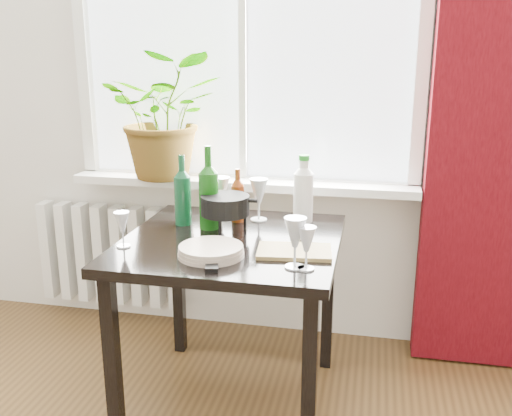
% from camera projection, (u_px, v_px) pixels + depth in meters
% --- Properties ---
extents(window, '(1.72, 0.08, 1.62)m').
position_uv_depth(window, '(244.00, 20.00, 2.69)').
color(window, white).
rests_on(window, ground).
extents(windowsill, '(1.72, 0.20, 0.04)m').
position_uv_depth(windowsill, '(242.00, 183.00, 2.83)').
color(windowsill, white).
rests_on(windowsill, ground).
extents(curtain, '(0.50, 0.12, 2.56)m').
position_uv_depth(curtain, '(492.00, 90.00, 2.45)').
color(curtain, '#3C050A').
rests_on(curtain, ground).
extents(radiator, '(0.80, 0.10, 0.55)m').
position_uv_depth(radiator, '(111.00, 254.00, 3.13)').
color(radiator, white).
rests_on(radiator, ground).
extents(table, '(0.85, 0.85, 0.74)m').
position_uv_depth(table, '(232.00, 260.00, 2.29)').
color(table, black).
rests_on(table, ground).
extents(potted_plant, '(0.65, 0.59, 0.62)m').
position_uv_depth(potted_plant, '(166.00, 115.00, 2.78)').
color(potted_plant, '#24761F').
rests_on(potted_plant, windowsill).
extents(wine_bottle_left, '(0.07, 0.07, 0.30)m').
position_uv_depth(wine_bottle_left, '(182.00, 190.00, 2.41)').
color(wine_bottle_left, '#0B3C1F').
rests_on(wine_bottle_left, table).
extents(wine_bottle_right, '(0.09, 0.09, 0.36)m').
position_uv_depth(wine_bottle_right, '(209.00, 187.00, 2.35)').
color(wine_bottle_right, '#0F470D').
rests_on(wine_bottle_right, table).
extents(bottle_amber, '(0.06, 0.06, 0.24)m').
position_uv_depth(bottle_amber, '(238.00, 195.00, 2.46)').
color(bottle_amber, maroon).
rests_on(bottle_amber, table).
extents(cleaning_bottle, '(0.11, 0.11, 0.30)m').
position_uv_depth(cleaning_bottle, '(303.00, 188.00, 2.45)').
color(cleaning_bottle, white).
rests_on(cleaning_bottle, table).
extents(wineglass_front_right, '(0.10, 0.10, 0.18)m').
position_uv_depth(wineglass_front_right, '(295.00, 242.00, 1.94)').
color(wineglass_front_right, silver).
rests_on(wineglass_front_right, table).
extents(wineglass_far_right, '(0.08, 0.08, 0.16)m').
position_uv_depth(wineglass_far_right, '(306.00, 248.00, 1.93)').
color(wineglass_far_right, silver).
rests_on(wineglass_far_right, table).
extents(wineglass_back_center, '(0.09, 0.09, 0.19)m').
position_uv_depth(wineglass_back_center, '(259.00, 199.00, 2.48)').
color(wineglass_back_center, silver).
rests_on(wineglass_back_center, table).
extents(wineglass_back_left, '(0.08, 0.08, 0.19)m').
position_uv_depth(wineglass_back_left, '(221.00, 197.00, 2.52)').
color(wineglass_back_left, silver).
rests_on(wineglass_back_left, table).
extents(wineglass_front_left, '(0.07, 0.07, 0.14)m').
position_uv_depth(wineglass_front_left, '(123.00, 229.00, 2.15)').
color(wineglass_front_left, white).
rests_on(wineglass_front_left, table).
extents(plate_stack, '(0.26, 0.26, 0.04)m').
position_uv_depth(plate_stack, '(211.00, 251.00, 2.07)').
color(plate_stack, beige).
rests_on(plate_stack, table).
extents(fondue_pot, '(0.28, 0.27, 0.15)m').
position_uv_depth(fondue_pot, '(225.00, 214.00, 2.33)').
color(fondue_pot, black).
rests_on(fondue_pot, table).
extents(tv_remote, '(0.08, 0.16, 0.02)m').
position_uv_depth(tv_remote, '(212.00, 263.00, 1.99)').
color(tv_remote, black).
rests_on(tv_remote, table).
extents(cutting_board, '(0.29, 0.21, 0.01)m').
position_uv_depth(cutting_board, '(294.00, 251.00, 2.10)').
color(cutting_board, olive).
rests_on(cutting_board, table).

